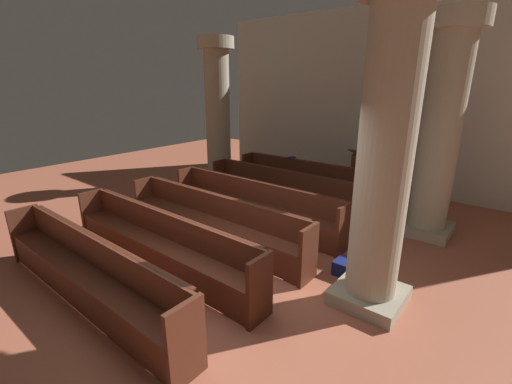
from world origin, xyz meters
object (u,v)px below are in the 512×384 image
object	(u,v)px
pillar_aisle_rear	(385,151)
hymn_book	(292,158)
pew_row_1	(284,189)
pillar_far_side	(218,110)
lectern	(357,173)
pillar_aisle_side	(441,127)
pew_row_2	(252,202)
kneeler_box_navy	(348,268)
pew_row_5	(86,270)
pew_row_3	(212,219)
pew_row_0	(309,179)
pew_row_4	(159,241)

from	to	relation	value
pillar_aisle_rear	hymn_book	distance (m)	4.92
hymn_book	pew_row_1	bearing A→B (deg)	-63.16
pew_row_1	pillar_aisle_rear	bearing A→B (deg)	-36.97
pillar_far_side	lectern	size ratio (longest dim) A/B	3.51
pillar_aisle_side	lectern	distance (m)	3.14
pew_row_2	kneeler_box_navy	bearing A→B (deg)	-13.96
pillar_far_side	lectern	bearing A→B (deg)	25.97
pew_row_5	kneeler_box_navy	distance (m)	3.55
pew_row_2	pew_row_3	world-z (taller)	same
pillar_aisle_rear	pillar_far_side	bearing A→B (deg)	152.61
pew_row_1	pew_row_2	world-z (taller)	same
pillar_far_side	pew_row_1	bearing A→B (deg)	-15.60
pew_row_2	pew_row_5	distance (m)	3.26
pew_row_3	pew_row_0	bearing A→B (deg)	90.00
pew_row_1	pew_row_3	xyz separation A→B (m)	(0.00, -2.17, 0.00)
pillar_aisle_rear	lectern	bearing A→B (deg)	115.17
pew_row_5	hymn_book	bearing A→B (deg)	96.55
pew_row_4	pew_row_5	xyz separation A→B (m)	(0.00, -1.09, 0.00)
pillar_far_side	pillar_aisle_side	bearing A→B (deg)	-1.12
pew_row_4	kneeler_box_navy	distance (m)	2.81
pillar_aisle_rear	kneeler_box_navy	size ratio (longest dim) A/B	10.16
pew_row_3	pew_row_5	distance (m)	2.17
pew_row_2	pillar_far_side	size ratio (longest dim) A/B	1.03
pew_row_2	pew_row_0	bearing A→B (deg)	90.00
pew_row_0	pew_row_1	distance (m)	1.09
pew_row_1	pew_row_4	size ratio (longest dim) A/B	1.00
kneeler_box_navy	pew_row_3	bearing A→B (deg)	-167.16
pillar_aisle_side	kneeler_box_navy	world-z (taller)	pillar_aisle_side
pew_row_1	pew_row_3	bearing A→B (deg)	-90.00
kneeler_box_navy	pew_row_5	bearing A→B (deg)	-130.25
pew_row_1	kneeler_box_navy	distance (m)	2.84
pew_row_2	pillar_far_side	bearing A→B (deg)	145.82
pew_row_2	kneeler_box_navy	distance (m)	2.38
pew_row_1	pillar_aisle_rear	world-z (taller)	pillar_aisle_rear
pew_row_3	pillar_aisle_side	bearing A→B (deg)	45.59
pew_row_0	pew_row_4	bearing A→B (deg)	-90.00
kneeler_box_navy	pew_row_4	bearing A→B (deg)	-144.83
lectern	pew_row_0	bearing A→B (deg)	-116.58
pew_row_3	hymn_book	world-z (taller)	hymn_book
pillar_aisle_side	pillar_far_side	xyz separation A→B (m)	(-5.49, 0.11, 0.00)
pillar_far_side	lectern	xyz separation A→B (m)	(3.38, 1.65, -1.52)
pew_row_0	lectern	size ratio (longest dim) A/B	3.60
lectern	kneeler_box_navy	xyz separation A→B (m)	(1.62, -4.06, -0.35)
pew_row_4	lectern	bearing A→B (deg)	83.36
pillar_aisle_rear	pew_row_1	bearing A→B (deg)	143.03
pew_row_5	lectern	xyz separation A→B (m)	(0.66, 6.76, -0.01)
lectern	pillar_aisle_rear	bearing A→B (deg)	-64.83
kneeler_box_navy	lectern	bearing A→B (deg)	111.78
pew_row_2	lectern	world-z (taller)	lectern
pillar_far_side	hymn_book	world-z (taller)	pillar_far_side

